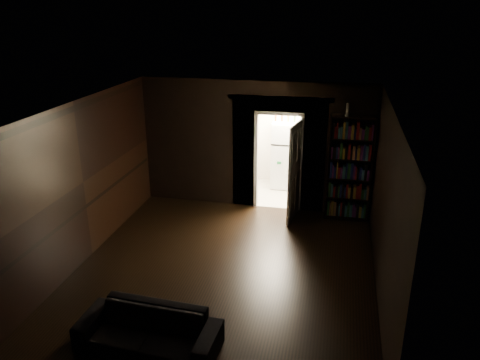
# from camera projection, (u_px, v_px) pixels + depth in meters

# --- Properties ---
(ground) EXTENTS (5.50, 5.50, 0.00)m
(ground) POSITION_uv_depth(u_px,v_px,m) (225.00, 269.00, 8.03)
(ground) COLOR black
(ground) RESTS_ON ground
(room_walls) EXTENTS (5.02, 5.61, 2.84)m
(room_walls) POSITION_uv_depth(u_px,v_px,m) (238.00, 157.00, 8.41)
(room_walls) COLOR black
(room_walls) RESTS_ON ground
(kitchen_alcove) EXTENTS (2.20, 1.80, 2.60)m
(kitchen_alcove) POSITION_uv_depth(u_px,v_px,m) (285.00, 142.00, 11.03)
(kitchen_alcove) COLOR #BCB6A4
(kitchen_alcove) RESTS_ON ground
(sofa) EXTENTS (1.90, 0.90, 0.72)m
(sofa) POSITION_uv_depth(u_px,v_px,m) (148.00, 325.00, 6.08)
(sofa) COLOR black
(sofa) RESTS_ON ground
(bookshelf) EXTENTS (0.95, 0.66, 2.20)m
(bookshelf) POSITION_uv_depth(u_px,v_px,m) (349.00, 169.00, 9.57)
(bookshelf) COLOR black
(bookshelf) RESTS_ON ground
(refrigerator) EXTENTS (0.90, 0.86, 1.65)m
(refrigerator) POSITION_uv_depth(u_px,v_px,m) (288.00, 154.00, 11.38)
(refrigerator) COLOR white
(refrigerator) RESTS_ON ground
(door) EXTENTS (0.18, 0.85, 2.05)m
(door) POSITION_uv_depth(u_px,v_px,m) (294.00, 172.00, 9.59)
(door) COLOR silver
(door) RESTS_ON ground
(figurine) EXTENTS (0.09, 0.09, 0.26)m
(figurine) POSITION_uv_depth(u_px,v_px,m) (347.00, 110.00, 9.12)
(figurine) COLOR white
(figurine) RESTS_ON bookshelf
(bottles) EXTENTS (0.58, 0.08, 0.23)m
(bottles) POSITION_uv_depth(u_px,v_px,m) (285.00, 117.00, 11.01)
(bottles) COLOR black
(bottles) RESTS_ON refrigerator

